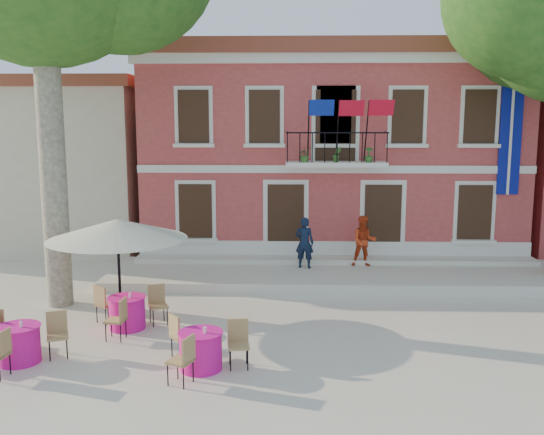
% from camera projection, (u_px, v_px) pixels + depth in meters
% --- Properties ---
extents(ground, '(90.00, 90.00, 0.00)m').
position_uv_depth(ground, '(267.00, 327.00, 14.45)').
color(ground, beige).
rests_on(ground, ground).
extents(main_building, '(13.50, 9.59, 7.50)m').
position_uv_depth(main_building, '(328.00, 149.00, 23.64)').
color(main_building, '#C94D48').
rests_on(main_building, ground).
extents(neighbor_west, '(9.40, 9.40, 6.40)m').
position_uv_depth(neighbor_west, '(48.00, 161.00, 25.06)').
color(neighbor_west, beige).
rests_on(neighbor_west, ground).
extents(terrace, '(14.00, 3.40, 0.30)m').
position_uv_depth(terrace, '(337.00, 275.00, 18.71)').
color(terrace, silver).
rests_on(terrace, ground).
extents(patio_umbrella, '(3.39, 3.39, 2.52)m').
position_uv_depth(patio_umbrella, '(117.00, 230.00, 14.69)').
color(patio_umbrella, black).
rests_on(patio_umbrella, ground).
extents(pedestrian_navy, '(0.65, 0.50, 1.61)m').
position_uv_depth(pedestrian_navy, '(304.00, 243.00, 18.90)').
color(pedestrian_navy, black).
rests_on(pedestrian_navy, terrace).
extents(pedestrian_orange, '(0.78, 0.61, 1.61)m').
position_uv_depth(pedestrian_orange, '(364.00, 241.00, 19.13)').
color(pedestrian_orange, red).
rests_on(pedestrian_orange, terrace).
extents(cafe_table_1, '(1.74, 1.86, 0.95)m').
position_uv_depth(cafe_table_1, '(201.00, 348.00, 11.96)').
color(cafe_table_1, '#E11597').
rests_on(cafe_table_1, ground).
extents(cafe_table_2, '(1.85, 1.74, 0.95)m').
position_uv_depth(cafe_table_2, '(19.00, 342.00, 12.30)').
color(cafe_table_2, '#E11597').
rests_on(cafe_table_2, ground).
extents(cafe_table_3, '(1.87, 1.69, 0.95)m').
position_uv_depth(cafe_table_3, '(127.00, 311.00, 14.31)').
color(cafe_table_3, '#E11597').
rests_on(cafe_table_3, ground).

